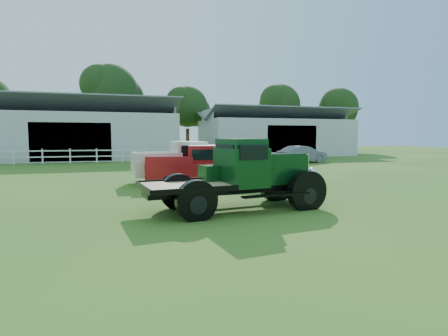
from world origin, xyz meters
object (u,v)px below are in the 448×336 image
object	(u,v)px
red_pickup	(201,165)
misc_car_grey	(302,154)
white_pickup	(186,162)
vintage_flatbed	(238,174)
misc_car_blue	(251,154)

from	to	relation	value
red_pickup	misc_car_grey	xyz separation A→B (m)	(10.91, 10.61, -0.19)
red_pickup	white_pickup	world-z (taller)	white_pickup
vintage_flatbed	misc_car_blue	bearing A→B (deg)	60.47
red_pickup	white_pickup	bearing A→B (deg)	118.77
red_pickup	misc_car_grey	size ratio (longest dim) A/B	1.16
red_pickup	white_pickup	distance (m)	1.32
white_pickup	misc_car_grey	size ratio (longest dim) A/B	1.21
misc_car_blue	misc_car_grey	bearing A→B (deg)	-50.60
red_pickup	misc_car_blue	size ratio (longest dim) A/B	0.98
red_pickup	misc_car_grey	bearing A→B (deg)	54.30
vintage_flatbed	red_pickup	xyz separation A→B (m)	(0.14, 5.28, -0.14)
misc_car_blue	misc_car_grey	xyz separation A→B (m)	(4.98, 1.22, -0.15)
misc_car_blue	red_pickup	bearing A→B (deg)	173.37
vintage_flatbed	misc_car_grey	size ratio (longest dim) A/B	1.24
red_pickup	vintage_flatbed	bearing A→B (deg)	-81.43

